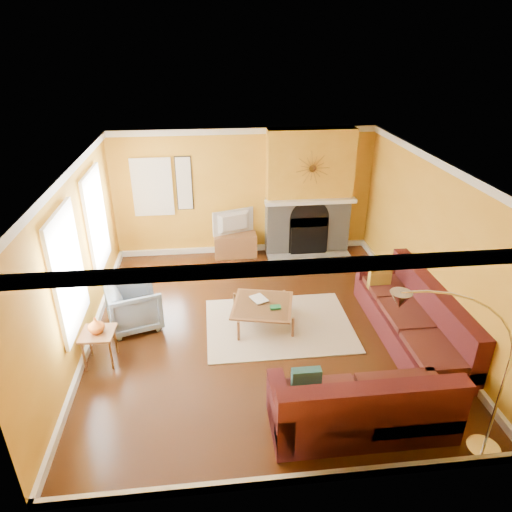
{
  "coord_description": "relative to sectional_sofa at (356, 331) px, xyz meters",
  "views": [
    {
      "loc": [
        -0.79,
        -6.27,
        4.38
      ],
      "look_at": [
        -0.04,
        0.4,
        1.11
      ],
      "focal_mm": 32.0,
      "sensor_mm": 36.0,
      "label": 1
    }
  ],
  "objects": [
    {
      "name": "rug",
      "position": [
        -1.0,
        0.92,
        -0.44
      ],
      "size": [
        2.4,
        1.8,
        0.02
      ],
      "primitive_type": "cube",
      "color": "beige",
      "rests_on": "floor"
    },
    {
      "name": "wall_back",
      "position": [
        -1.3,
        3.94,
        0.9
      ],
      "size": [
        5.5,
        0.02,
        2.7
      ],
      "primitive_type": "cube",
      "color": "gold",
      "rests_on": "ground"
    },
    {
      "name": "sectional_sofa",
      "position": [
        0.0,
        0.0,
        0.0
      ],
      "size": [
        2.9,
        3.55,
        0.9
      ],
      "primitive_type": null,
      "color": "#4D191D",
      "rests_on": "floor"
    },
    {
      "name": "window_back",
      "position": [
        -3.2,
        3.89,
        1.1
      ],
      "size": [
        0.82,
        0.06,
        1.22
      ],
      "primitive_type": "cube",
      "color": "white",
      "rests_on": "wall_back"
    },
    {
      "name": "wall_front",
      "position": [
        -1.3,
        -2.08,
        0.9
      ],
      "size": [
        5.5,
        0.02,
        2.7
      ],
      "primitive_type": "cube",
      "color": "gold",
      "rests_on": "ground"
    },
    {
      "name": "crown_molding",
      "position": [
        -1.3,
        0.93,
        2.19
      ],
      "size": [
        5.5,
        6.0,
        0.12
      ],
      "primitive_type": null,
      "color": "white",
      "rests_on": "ceiling"
    },
    {
      "name": "subwoofer",
      "position": [
        -1.23,
        3.74,
        -0.3
      ],
      "size": [
        0.3,
        0.3,
        0.3
      ],
      "primitive_type": "cube",
      "color": "white",
      "rests_on": "floor"
    },
    {
      "name": "armchair",
      "position": [
        -3.37,
        1.19,
        -0.08
      ],
      "size": [
        1.02,
        1.01,
        0.75
      ],
      "primitive_type": "imported",
      "rotation": [
        0.0,
        0.0,
        1.87
      ],
      "color": "gray",
      "rests_on": "floor"
    },
    {
      "name": "tv",
      "position": [
        -1.53,
        3.68,
        0.32
      ],
      "size": [
        0.92,
        0.42,
        0.54
      ],
      "primitive_type": "imported",
      "rotation": [
        0.0,
        0.0,
        3.47
      ],
      "color": "black",
      "rests_on": "media_console"
    },
    {
      "name": "vase",
      "position": [
        -3.76,
        0.29,
        0.19
      ],
      "size": [
        0.3,
        0.3,
        0.25
      ],
      "primitive_type": "imported",
      "rotation": [
        0.0,
        0.0,
        -0.36
      ],
      "color": "orange",
      "rests_on": "side_table"
    },
    {
      "name": "wall_left",
      "position": [
        -4.06,
        0.93,
        0.9
      ],
      "size": [
        0.02,
        6.0,
        2.7
      ],
      "primitive_type": "cube",
      "color": "gold",
      "rests_on": "ground"
    },
    {
      "name": "side_table",
      "position": [
        -3.76,
        0.29,
        -0.19
      ],
      "size": [
        0.5,
        0.5,
        0.52
      ],
      "primitive_type": null,
      "rotation": [
        0.0,
        0.0,
        -0.05
      ],
      "color": "brown",
      "rests_on": "floor"
    },
    {
      "name": "mantel",
      "position": [
        0.05,
        3.49,
        0.8
      ],
      "size": [
        1.92,
        0.22,
        0.08
      ],
      "primitive_type": "cube",
      "color": "white",
      "rests_on": "fireplace"
    },
    {
      "name": "coffee_table",
      "position": [
        -1.27,
        1.01,
        -0.26
      ],
      "size": [
        1.16,
        1.16,
        0.38
      ],
      "primitive_type": null,
      "rotation": [
        0.0,
        0.0,
        -0.23
      ],
      "color": "white",
      "rests_on": "floor"
    },
    {
      "name": "fireplace",
      "position": [
        0.05,
        3.73,
        0.9
      ],
      "size": [
        1.8,
        0.4,
        2.7
      ],
      "primitive_type": null,
      "color": "gray",
      "rests_on": "floor"
    },
    {
      "name": "media_console",
      "position": [
        -1.53,
        3.68,
        -0.2
      ],
      "size": [
        0.91,
        0.41,
        0.5
      ],
      "primitive_type": "cube",
      "color": "brown",
      "rests_on": "floor"
    },
    {
      "name": "sunburst",
      "position": [
        0.05,
        3.5,
        1.5
      ],
      "size": [
        0.7,
        0.04,
        0.7
      ],
      "primitive_type": null,
      "color": "olive",
      "rests_on": "fireplace"
    },
    {
      "name": "book",
      "position": [
        -1.41,
        1.1,
        -0.05
      ],
      "size": [
        0.32,
        0.36,
        0.03
      ],
      "primitive_type": "imported",
      "rotation": [
        0.0,
        0.0,
        0.42
      ],
      "color": "white",
      "rests_on": "coffee_table"
    },
    {
      "name": "window_left_near",
      "position": [
        -4.02,
        2.23,
        1.05
      ],
      "size": [
        0.06,
        1.22,
        1.72
      ],
      "primitive_type": "cube",
      "color": "white",
      "rests_on": "wall_left"
    },
    {
      "name": "hearth",
      "position": [
        0.05,
        3.18,
        -0.42
      ],
      "size": [
        1.8,
        0.7,
        0.06
      ],
      "primitive_type": "cube",
      "color": "gray",
      "rests_on": "floor"
    },
    {
      "name": "window_left_far",
      "position": [
        -4.02,
        0.33,
        1.05
      ],
      "size": [
        0.06,
        1.22,
        1.72
      ],
      "primitive_type": "cube",
      "color": "white",
      "rests_on": "wall_left"
    },
    {
      "name": "arc_lamp",
      "position": [
        0.37,
        -1.87,
        0.66
      ],
      "size": [
        1.41,
        0.36,
        2.22
      ],
      "primitive_type": null,
      "color": "silver",
      "rests_on": "floor"
    },
    {
      "name": "wall_art",
      "position": [
        -2.55,
        3.9,
        1.15
      ],
      "size": [
        0.34,
        0.04,
        1.14
      ],
      "primitive_type": "cube",
      "color": "white",
      "rests_on": "wall_back"
    },
    {
      "name": "baseboard",
      "position": [
        -1.3,
        0.93,
        -0.39
      ],
      "size": [
        5.5,
        6.0,
        0.12
      ],
      "primitive_type": null,
      "color": "white",
      "rests_on": "floor"
    },
    {
      "name": "wall_right",
      "position": [
        1.46,
        0.93,
        0.9
      ],
      "size": [
        0.02,
        6.0,
        2.7
      ],
      "primitive_type": "cube",
      "color": "gold",
      "rests_on": "ground"
    },
    {
      "name": "floor",
      "position": [
        -1.3,
        0.93,
        -0.46
      ],
      "size": [
        5.5,
        6.0,
        0.02
      ],
      "primitive_type": "cube",
      "color": "#4F2810",
      "rests_on": "ground"
    },
    {
      "name": "ceiling",
      "position": [
        -1.3,
        0.93,
        2.26
      ],
      "size": [
        5.5,
        6.0,
        0.02
      ],
      "primitive_type": "cube",
      "color": "white",
      "rests_on": "ground"
    }
  ]
}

